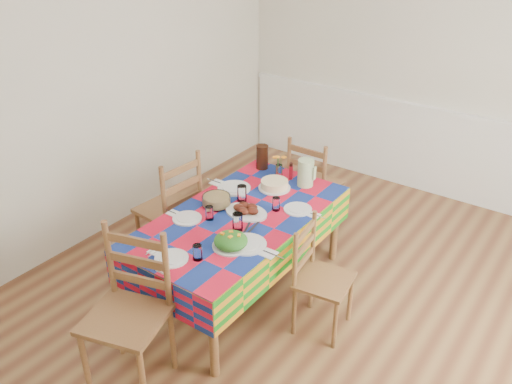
# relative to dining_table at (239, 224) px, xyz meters

# --- Properties ---
(room) EXTENTS (4.58, 5.08, 2.78)m
(room) POSITION_rel_dining_table_xyz_m (0.67, -0.02, 0.74)
(room) COLOR brown
(room) RESTS_ON ground
(wainscot) EXTENTS (4.41, 0.06, 0.92)m
(wainscot) POSITION_rel_dining_table_xyz_m (0.67, 2.46, -0.12)
(wainscot) COLOR white
(wainscot) RESTS_ON room
(dining_table) EXTENTS (0.94, 1.75, 0.68)m
(dining_table) POSITION_rel_dining_table_xyz_m (0.00, 0.00, 0.00)
(dining_table) COLOR brown
(dining_table) RESTS_ON room
(setting_near_head) EXTENTS (0.36, 0.24, 0.11)m
(setting_near_head) POSITION_rel_dining_table_xyz_m (0.02, -0.66, 0.10)
(setting_near_head) COLOR silver
(setting_near_head) RESTS_ON dining_table
(setting_left_near) EXTENTS (0.39, 0.23, 0.10)m
(setting_left_near) POSITION_rel_dining_table_xyz_m (-0.23, -0.23, 0.10)
(setting_left_near) COLOR silver
(setting_left_near) RESTS_ON dining_table
(setting_left_far) EXTENTS (0.49, 0.29, 0.13)m
(setting_left_far) POSITION_rel_dining_table_xyz_m (-0.23, 0.27, 0.10)
(setting_left_far) COLOR silver
(setting_left_far) RESTS_ON dining_table
(setting_right_near) EXTENTS (0.50, 0.29, 0.13)m
(setting_right_near) POSITION_rel_dining_table_xyz_m (0.22, -0.24, 0.10)
(setting_right_near) COLOR silver
(setting_right_near) RESTS_ON dining_table
(setting_right_far) EXTENTS (0.40, 0.23, 0.10)m
(setting_right_far) POSITION_rel_dining_table_xyz_m (0.27, 0.29, 0.10)
(setting_right_far) COLOR silver
(setting_right_far) RESTS_ON dining_table
(meat_platter) EXTENTS (0.34, 0.24, 0.07)m
(meat_platter) POSITION_rel_dining_table_xyz_m (0.02, 0.06, 0.10)
(meat_platter) COLOR silver
(meat_platter) RESTS_ON dining_table
(salad_platter) EXTENTS (0.25, 0.25, 0.11)m
(salad_platter) POSITION_rel_dining_table_xyz_m (0.20, -0.35, 0.11)
(salad_platter) COLOR silver
(salad_platter) RESTS_ON dining_table
(pasta_bowl) EXTENTS (0.22, 0.22, 0.08)m
(pasta_bowl) POSITION_rel_dining_table_xyz_m (-0.23, 0.02, 0.11)
(pasta_bowl) COLOR white
(pasta_bowl) RESTS_ON dining_table
(cake) EXTENTS (0.26, 0.26, 0.07)m
(cake) POSITION_rel_dining_table_xyz_m (-0.02, 0.50, 0.11)
(cake) COLOR silver
(cake) RESTS_ON dining_table
(serving_utensils) EXTENTS (0.11, 0.25, 0.01)m
(serving_utensils) POSITION_rel_dining_table_xyz_m (0.16, -0.08, 0.08)
(serving_utensils) COLOR black
(serving_utensils) RESTS_ON dining_table
(flower_vase) EXTENTS (0.12, 0.10, 0.19)m
(flower_vase) POSITION_rel_dining_table_xyz_m (-0.12, 0.71, 0.15)
(flower_vase) COLOR white
(flower_vase) RESTS_ON dining_table
(hot_sauce) EXTENTS (0.04, 0.04, 0.15)m
(hot_sauce) POSITION_rel_dining_table_xyz_m (-0.01, 0.72, 0.15)
(hot_sauce) COLOR red
(hot_sauce) RESTS_ON dining_table
(green_pitcher) EXTENTS (0.13, 0.13, 0.22)m
(green_pitcher) POSITION_rel_dining_table_xyz_m (0.15, 0.70, 0.19)
(green_pitcher) COLOR #A9C58B
(green_pitcher) RESTS_ON dining_table
(tea_pitcher) EXTENTS (0.10, 0.10, 0.21)m
(tea_pitcher) POSITION_rel_dining_table_xyz_m (-0.32, 0.76, 0.18)
(tea_pitcher) COLOR black
(tea_pitcher) RESTS_ON dining_table
(name_card) EXTENTS (0.07, 0.02, 0.01)m
(name_card) POSITION_rel_dining_table_xyz_m (0.02, -0.83, 0.08)
(name_card) COLOR silver
(name_card) RESTS_ON dining_table
(chair_near) EXTENTS (0.56, 0.55, 1.04)m
(chair_near) POSITION_rel_dining_table_xyz_m (-0.01, -1.09, -0.09)
(chair_near) COLOR brown
(chair_near) RESTS_ON room
(chair_far) EXTENTS (0.41, 0.39, 0.93)m
(chair_far) POSITION_rel_dining_table_xyz_m (-0.00, 1.09, -0.15)
(chair_far) COLOR brown
(chair_far) RESTS_ON room
(chair_left) EXTENTS (0.45, 0.47, 1.00)m
(chair_left) POSITION_rel_dining_table_xyz_m (-0.69, -0.00, -0.11)
(chair_left) COLOR brown
(chair_left) RESTS_ON room
(chair_right) EXTENTS (0.40, 0.42, 0.84)m
(chair_right) POSITION_rel_dining_table_xyz_m (0.70, -0.01, -0.19)
(chair_right) COLOR brown
(chair_right) RESTS_ON room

